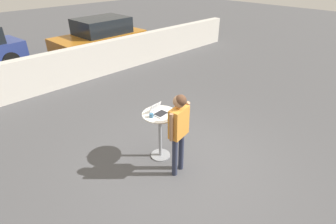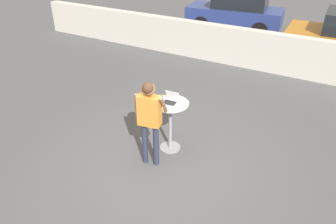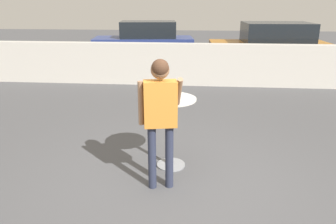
{
  "view_description": "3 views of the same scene",
  "coord_description": "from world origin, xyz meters",
  "views": [
    {
      "loc": [
        -3.28,
        -2.88,
        3.79
      ],
      "look_at": [
        -0.1,
        0.4,
        1.19
      ],
      "focal_mm": 28.0,
      "sensor_mm": 36.0,
      "label": 1
    },
    {
      "loc": [
        2.62,
        -4.35,
        4.18
      ],
      "look_at": [
        0.02,
        0.19,
        1.13
      ],
      "focal_mm": 35.0,
      "sensor_mm": 36.0,
      "label": 2
    },
    {
      "loc": [
        0.21,
        -3.97,
        2.44
      ],
      "look_at": [
        -0.17,
        0.31,
        0.98
      ],
      "focal_mm": 35.0,
      "sensor_mm": 36.0,
      "label": 3
    }
  ],
  "objects": [
    {
      "name": "coffee_mug",
      "position": [
        -0.37,
        0.6,
        1.14
      ],
      "size": [
        0.11,
        0.08,
        0.08
      ],
      "color": "#336084",
      "rests_on": "cafe_table"
    },
    {
      "name": "parked_car_near_street",
      "position": [
        2.69,
        7.55,
        0.89
      ],
      "size": [
        4.05,
        2.1,
        1.75
      ],
      "color": "#B76B19",
      "rests_on": "ground_plane"
    },
    {
      "name": "ground_plane",
      "position": [
        0.0,
        0.0,
        0.0
      ],
      "size": [
        50.0,
        50.0,
        0.0
      ],
      "primitive_type": "plane",
      "color": "#4C4C4F"
    },
    {
      "name": "cafe_table",
      "position": [
        -0.15,
        0.59,
        0.75
      ],
      "size": [
        0.74,
        0.74,
        1.09
      ],
      "color": "gray",
      "rests_on": "ground_plane"
    },
    {
      "name": "standing_person",
      "position": [
        -0.24,
        -0.04,
        1.15
      ],
      "size": [
        0.57,
        0.44,
        1.78
      ],
      "color": "#282D42",
      "rests_on": "ground_plane"
    },
    {
      "name": "laptop",
      "position": [
        -0.16,
        0.6,
        1.14
      ],
      "size": [
        0.31,
        0.34,
        0.2
      ],
      "color": "silver",
      "rests_on": "cafe_table"
    },
    {
      "name": "pavement_kerb",
      "position": [
        0.0,
        5.82,
        0.62
      ],
      "size": [
        17.73,
        0.35,
        1.24
      ],
      "color": "beige",
      "rests_on": "ground_plane"
    }
  ]
}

